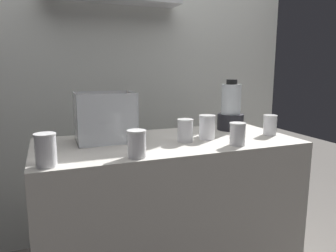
{
  "coord_description": "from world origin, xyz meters",
  "views": [
    {
      "loc": [
        -0.6,
        -1.56,
        1.29
      ],
      "look_at": [
        0.0,
        0.0,
        0.98
      ],
      "focal_mm": 33.84,
      "sensor_mm": 36.0,
      "label": 1
    }
  ],
  "objects_px": {
    "carrot_display_bin": "(106,127)",
    "juice_cup_carrot_far_left": "(46,152)",
    "juice_cup_carrot_middle": "(185,132)",
    "juice_cup_carrot_right": "(207,129)",
    "blender_pitcher": "(231,110)",
    "juice_cup_pomegranate_left": "(137,145)",
    "juice_cup_orange_rightmost": "(270,126)",
    "juice_cup_mango_far_right": "(237,136)"
  },
  "relations": [
    {
      "from": "carrot_display_bin",
      "to": "juice_cup_carrot_far_left",
      "type": "xyz_separation_m",
      "value": [
        -0.3,
        -0.36,
        -0.02
      ]
    },
    {
      "from": "juice_cup_carrot_middle",
      "to": "juice_cup_carrot_right",
      "type": "height_order",
      "value": "juice_cup_carrot_right"
    },
    {
      "from": "blender_pitcher",
      "to": "juice_cup_carrot_right",
      "type": "height_order",
      "value": "blender_pitcher"
    },
    {
      "from": "juice_cup_carrot_far_left",
      "to": "juice_cup_pomegranate_left",
      "type": "xyz_separation_m",
      "value": [
        0.37,
        -0.0,
        -0.01
      ]
    },
    {
      "from": "blender_pitcher",
      "to": "juice_cup_pomegranate_left",
      "type": "relative_size",
      "value": 2.6
    },
    {
      "from": "carrot_display_bin",
      "to": "juice_cup_pomegranate_left",
      "type": "height_order",
      "value": "carrot_display_bin"
    },
    {
      "from": "carrot_display_bin",
      "to": "juice_cup_orange_rightmost",
      "type": "distance_m",
      "value": 0.95
    },
    {
      "from": "blender_pitcher",
      "to": "juice_cup_pomegranate_left",
      "type": "distance_m",
      "value": 0.83
    },
    {
      "from": "juice_cup_carrot_middle",
      "to": "juice_cup_orange_rightmost",
      "type": "height_order",
      "value": "juice_cup_carrot_middle"
    },
    {
      "from": "juice_cup_carrot_far_left",
      "to": "juice_cup_mango_far_right",
      "type": "relative_size",
      "value": 1.17
    },
    {
      "from": "juice_cup_pomegranate_left",
      "to": "juice_cup_carrot_right",
      "type": "distance_m",
      "value": 0.51
    },
    {
      "from": "carrot_display_bin",
      "to": "juice_cup_mango_far_right",
      "type": "distance_m",
      "value": 0.69
    },
    {
      "from": "carrot_display_bin",
      "to": "juice_cup_mango_far_right",
      "type": "height_order",
      "value": "carrot_display_bin"
    },
    {
      "from": "blender_pitcher",
      "to": "juice_cup_orange_rightmost",
      "type": "bearing_deg",
      "value": -59.77
    },
    {
      "from": "juice_cup_mango_far_right",
      "to": "juice_cup_orange_rightmost",
      "type": "distance_m",
      "value": 0.35
    },
    {
      "from": "carrot_display_bin",
      "to": "juice_cup_orange_rightmost",
      "type": "height_order",
      "value": "carrot_display_bin"
    },
    {
      "from": "juice_cup_carrot_far_left",
      "to": "juice_cup_pomegranate_left",
      "type": "height_order",
      "value": "juice_cup_carrot_far_left"
    },
    {
      "from": "juice_cup_pomegranate_left",
      "to": "juice_cup_orange_rightmost",
      "type": "height_order",
      "value": "juice_cup_pomegranate_left"
    },
    {
      "from": "juice_cup_carrot_middle",
      "to": "juice_cup_carrot_far_left",
      "type": "bearing_deg",
      "value": -164.55
    },
    {
      "from": "juice_cup_carrot_far_left",
      "to": "blender_pitcher",
      "type": "bearing_deg",
      "value": 19.79
    },
    {
      "from": "juice_cup_carrot_middle",
      "to": "juice_cup_pomegranate_left",
      "type": "bearing_deg",
      "value": -148.69
    },
    {
      "from": "carrot_display_bin",
      "to": "blender_pitcher",
      "type": "relative_size",
      "value": 0.96
    },
    {
      "from": "carrot_display_bin",
      "to": "blender_pitcher",
      "type": "bearing_deg",
      "value": 2.83
    },
    {
      "from": "blender_pitcher",
      "to": "juice_cup_carrot_far_left",
      "type": "distance_m",
      "value": 1.17
    },
    {
      "from": "juice_cup_mango_far_right",
      "to": "juice_cup_orange_rightmost",
      "type": "height_order",
      "value": "juice_cup_orange_rightmost"
    },
    {
      "from": "juice_cup_orange_rightmost",
      "to": "juice_cup_pomegranate_left",
      "type": "bearing_deg",
      "value": -168.37
    },
    {
      "from": "carrot_display_bin",
      "to": "juice_cup_carrot_far_left",
      "type": "distance_m",
      "value": 0.47
    },
    {
      "from": "carrot_display_bin",
      "to": "juice_cup_carrot_right",
      "type": "relative_size",
      "value": 2.3
    },
    {
      "from": "carrot_display_bin",
      "to": "juice_cup_carrot_middle",
      "type": "xyz_separation_m",
      "value": [
        0.39,
        -0.16,
        -0.03
      ]
    },
    {
      "from": "juice_cup_mango_far_right",
      "to": "juice_cup_carrot_right",
      "type": "bearing_deg",
      "value": 112.85
    },
    {
      "from": "juice_cup_carrot_far_left",
      "to": "juice_cup_carrot_middle",
      "type": "xyz_separation_m",
      "value": [
        0.69,
        0.19,
        -0.01
      ]
    },
    {
      "from": "blender_pitcher",
      "to": "juice_cup_mango_far_right",
      "type": "distance_m",
      "value": 0.42
    },
    {
      "from": "blender_pitcher",
      "to": "juice_cup_pomegranate_left",
      "type": "xyz_separation_m",
      "value": [
        -0.73,
        -0.4,
        -0.07
      ]
    },
    {
      "from": "carrot_display_bin",
      "to": "blender_pitcher",
      "type": "distance_m",
      "value": 0.8
    },
    {
      "from": "blender_pitcher",
      "to": "juice_cup_mango_far_right",
      "type": "xyz_separation_m",
      "value": [
        -0.19,
        -0.37,
        -0.08
      ]
    },
    {
      "from": "juice_cup_carrot_right",
      "to": "juice_cup_mango_far_right",
      "type": "height_order",
      "value": "juice_cup_carrot_right"
    },
    {
      "from": "carrot_display_bin",
      "to": "juice_cup_orange_rightmost",
      "type": "relative_size",
      "value": 2.61
    },
    {
      "from": "blender_pitcher",
      "to": "juice_cup_carrot_right",
      "type": "distance_m",
      "value": 0.33
    },
    {
      "from": "juice_cup_carrot_far_left",
      "to": "juice_cup_carrot_right",
      "type": "distance_m",
      "value": 0.86
    },
    {
      "from": "juice_cup_pomegranate_left",
      "to": "juice_cup_carrot_middle",
      "type": "bearing_deg",
      "value": 31.31
    },
    {
      "from": "juice_cup_pomegranate_left",
      "to": "juice_cup_orange_rightmost",
      "type": "distance_m",
      "value": 0.88
    },
    {
      "from": "juice_cup_carrot_far_left",
      "to": "juice_cup_pomegranate_left",
      "type": "distance_m",
      "value": 0.37
    }
  ]
}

